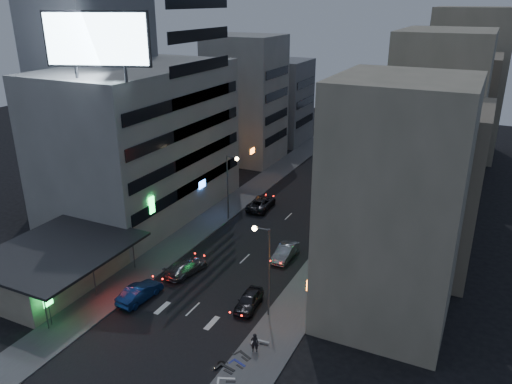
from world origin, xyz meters
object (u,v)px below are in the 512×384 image
Objects in this scene: parked_car_left at (261,203)px; scooter_silver_a at (236,371)px; road_car_blue at (140,293)px; scooter_silver_b at (270,336)px; scooter_black_b at (252,352)px; scooter_black_a at (236,363)px; scooter_blue at (246,360)px; road_car_silver at (186,267)px; parked_car_right_mid at (285,252)px; parked_car_right_far at (343,184)px; person at (255,343)px; parked_car_right_near at (249,300)px.

scooter_silver_a is at bearing 107.59° from parked_car_left.
scooter_silver_b is at bearing -177.45° from road_car_blue.
scooter_black_b is (11.60, -26.43, -0.06)m from parked_car_left.
scooter_black_a is 4.07m from scooter_silver_b.
road_car_blue is 13.03m from scooter_blue.
road_car_silver is (1.16, 5.74, -0.05)m from road_car_blue.
parked_car_right_mid is 2.32× the size of scooter_black_b.
scooter_blue is (0.14, 1.42, -0.03)m from scooter_silver_a.
road_car_silver is at bearing -96.87° from parked_car_right_far.
person is (11.17, -7.76, 0.23)m from road_car_silver.
scooter_black_b reaches higher than scooter_blue.
parked_car_left is at bearing -1.14° from scooter_silver_a.
parked_car_right_near is at bearing -83.33° from person.
scooter_silver_a is at bearing -77.52° from parked_car_right_far.
scooter_black_a is (3.26, -17.14, 0.02)m from parked_car_right_mid.
scooter_silver_b is at bearing -135.64° from person.
parked_car_right_near is 2.30× the size of scooter_blue.
road_car_blue is 0.95× the size of road_car_silver.
parked_car_right_near is at bearing 30.61° from scooter_black_a.
parked_car_left is at bearing -115.81° from parked_car_right_far.
person reaches higher than scooter_silver_b.
road_car_blue is at bearing 83.70° from parked_car_left.
scooter_black_b is (0.14, 2.31, 0.00)m from scooter_silver_a.
road_car_blue is 2.84× the size of person.
person is at bearing 109.92° from parked_car_left.
road_car_silver reaches higher than scooter_black_a.
parked_car_right_far is at bearing -126.75° from parked_car_left.
road_car_blue is 12.80m from scooter_black_b.
road_car_silver is at bearing 86.73° from parked_car_left.
road_car_silver is (0.28, -17.86, -0.05)m from parked_car_left.
road_car_silver is 2.73× the size of scooter_blue.
parked_car_left is 13.81m from parked_car_right_far.
road_car_blue is at bearing 80.44° from scooter_black_a.
parked_car_right_far is at bearing 22.99° from scooter_blue.
parked_car_right_mid is 2.33× the size of scooter_silver_a.
parked_car_right_mid is at bearing 87.06° from parked_car_right_near.
person is (3.07, -5.19, 0.23)m from parked_car_right_near.
scooter_black_a is at bearing -79.72° from parked_car_right_mid.
scooter_black_a reaches higher than scooter_black_b.
scooter_silver_a reaches higher than scooter_blue.
parked_car_right_mid is 0.95× the size of road_car_blue.
parked_car_right_mid is 2.71× the size of person.
person reaches higher than scooter_silver_a.
road_car_blue is at bearing -96.51° from parked_car_right_far.
scooter_silver_a is at bearing 66.35° from person.
scooter_silver_a is at bearing 168.42° from scooter_silver_b.
road_car_silver is 14.20m from scooter_black_b.
parked_car_left reaches higher than parked_car_right_mid.
scooter_black_b is (12.49, -2.83, -0.06)m from road_car_blue.
parked_car_right_mid is at bearing 21.65° from scooter_black_a.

